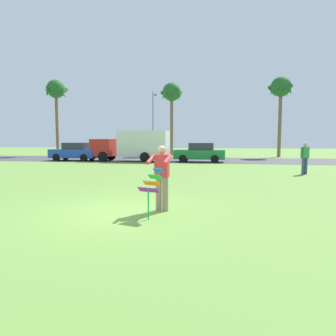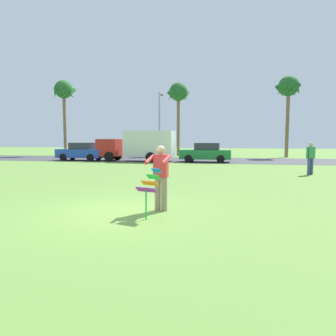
{
  "view_description": "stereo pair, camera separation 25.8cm",
  "coord_description": "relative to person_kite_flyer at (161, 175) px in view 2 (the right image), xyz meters",
  "views": [
    {
      "loc": [
        2.46,
        -7.68,
        1.89
      ],
      "look_at": [
        1.01,
        1.27,
        1.05
      ],
      "focal_mm": 33.02,
      "sensor_mm": 36.0,
      "label": 1
    },
    {
      "loc": [
        2.71,
        -7.64,
        1.89
      ],
      "look_at": [
        1.01,
        1.27,
        1.05
      ],
      "focal_mm": 33.02,
      "sensor_mm": 36.0,
      "label": 2
    }
  ],
  "objects": [
    {
      "name": "ground_plane",
      "position": [
        -1.01,
        -0.25,
        -0.95
      ],
      "size": [
        120.0,
        120.0,
        0.0
      ],
      "primitive_type": "plane",
      "color": "olive"
    },
    {
      "name": "road_strip",
      "position": [
        -1.01,
        20.4,
        -0.95
      ],
      "size": [
        120.0,
        8.0,
        0.01
      ],
      "primitive_type": "cube",
      "color": "#424247",
      "rests_on": "ground"
    },
    {
      "name": "parked_car_green",
      "position": [
        -0.03,
        18.0,
        -0.18
      ],
      "size": [
        4.26,
        1.95,
        1.6
      ],
      "color": "#1E7238",
      "rests_on": "ground"
    },
    {
      "name": "kite_held",
      "position": [
        -0.1,
        -0.78,
        -0.15
      ],
      "size": [
        0.54,
        0.71,
        1.18
      ],
      "color": "blue",
      "rests_on": "ground"
    },
    {
      "name": "parked_car_blue",
      "position": [
        -11.22,
        18.0,
        -0.18
      ],
      "size": [
        4.24,
        1.91,
        1.6
      ],
      "color": "#2347B7",
      "rests_on": "ground"
    },
    {
      "name": "person_walker_near",
      "position": [
        6.11,
        9.75,
        -0.02
      ],
      "size": [
        0.51,
        0.36,
        1.73
      ],
      "color": "#384772",
      "rests_on": "ground"
    },
    {
      "name": "person_kite_flyer",
      "position": [
        0.0,
        0.0,
        0.0
      ],
      "size": [
        0.59,
        0.69,
        1.73
      ],
      "color": "gray",
      "rests_on": "ground"
    },
    {
      "name": "palm_tree_right_near",
      "position": [
        -3.91,
        27.82,
        6.04
      ],
      "size": [
        2.58,
        2.71,
        8.4
      ],
      "color": "brown",
      "rests_on": "ground"
    },
    {
      "name": "palm_tree_left_near",
      "position": [
        -17.17,
        25.91,
        6.38
      ],
      "size": [
        2.58,
        2.71,
        8.77
      ],
      "color": "brown",
      "rests_on": "ground"
    },
    {
      "name": "parked_truck_red_cab",
      "position": [
        -5.68,
        18.0,
        0.46
      ],
      "size": [
        6.76,
        2.26,
        2.62
      ],
      "color": "#B2231E",
      "rests_on": "ground"
    },
    {
      "name": "streetlight_pole",
      "position": [
        -5.58,
        25.38,
        3.05
      ],
      "size": [
        0.24,
        1.65,
        7.0
      ],
      "color": "#9E9EA3",
      "rests_on": "ground"
    },
    {
      "name": "palm_tree_centre_far",
      "position": [
        7.91,
        26.7,
        6.12
      ],
      "size": [
        2.58,
        2.71,
        8.48
      ],
      "color": "brown",
      "rests_on": "ground"
    }
  ]
}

